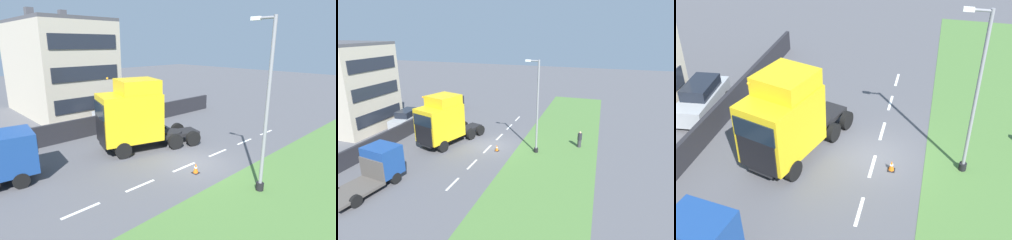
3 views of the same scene
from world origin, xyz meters
TOP-DOWN VIEW (x-y plane):
  - ground_plane at (0.00, 0.00)m, footprint 120.00×120.00m
  - grass_verge at (-6.00, 0.00)m, footprint 7.00×44.00m
  - lane_markings at (0.00, -0.70)m, footprint 0.16×17.80m
  - boundary_wall at (9.00, 0.00)m, footprint 0.25×24.00m
  - lorry_cab at (4.26, 1.27)m, footprint 4.37×7.26m
  - parked_car at (10.74, -1.90)m, footprint 2.25×4.78m
  - lamp_post at (-4.29, 0.14)m, footprint 1.30×0.37m
  - traffic_cone_lead at (-0.96, 0.98)m, footprint 0.36×0.36m

SIDE VIEW (x-z plane):
  - ground_plane at x=0.00m, z-range 0.00..0.00m
  - lane_markings at x=0.00m, z-range 0.00..0.00m
  - grass_verge at x=-6.00m, z-range 0.00..0.01m
  - traffic_cone_lead at x=-0.96m, z-range -0.01..0.57m
  - boundary_wall at x=9.00m, z-range 0.00..1.48m
  - parked_car at x=10.74m, z-range -0.02..1.92m
  - lorry_cab at x=4.26m, z-range -0.06..4.80m
  - lamp_post at x=-4.29m, z-range -0.34..7.74m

